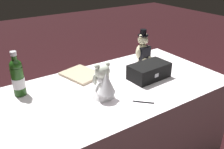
{
  "coord_description": "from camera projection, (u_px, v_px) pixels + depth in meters",
  "views": [
    {
      "loc": [
        -0.85,
        -1.28,
        1.55
      ],
      "look_at": [
        0.0,
        0.0,
        0.82
      ],
      "focal_mm": 38.94,
      "sensor_mm": 36.0,
      "label": 1
    }
  ],
  "objects": [
    {
      "name": "reception_table",
      "position": [
        112.0,
        127.0,
        1.9
      ],
      "size": [
        1.71,
        0.88,
        0.72
      ],
      "primitive_type": "cube",
      "color": "white",
      "rests_on": "ground_plane"
    },
    {
      "name": "teddy_bear_groom",
      "position": [
        143.0,
        49.0,
        2.15
      ],
      "size": [
        0.16,
        0.15,
        0.29
      ],
      "color": "beige",
      "rests_on": "reception_table"
    },
    {
      "name": "teddy_bear_bride",
      "position": [
        103.0,
        83.0,
        1.57
      ],
      "size": [
        0.16,
        0.2,
        0.25
      ],
      "color": "white",
      "rests_on": "reception_table"
    },
    {
      "name": "champagne_bottle",
      "position": [
        18.0,
        77.0,
        1.6
      ],
      "size": [
        0.08,
        0.08,
        0.31
      ],
      "color": "#1B4413",
      "rests_on": "reception_table"
    },
    {
      "name": "signing_pen",
      "position": [
        143.0,
        102.0,
        1.56
      ],
      "size": [
        0.11,
        0.11,
        0.01
      ],
      "color": "black",
      "rests_on": "reception_table"
    },
    {
      "name": "gift_case_black",
      "position": [
        149.0,
        71.0,
        1.86
      ],
      "size": [
        0.32,
        0.19,
        0.12
      ],
      "color": "black",
      "rests_on": "reception_table"
    },
    {
      "name": "guestbook",
      "position": [
        81.0,
        74.0,
        1.91
      ],
      "size": [
        0.3,
        0.34,
        0.02
      ],
      "primitive_type": "cube",
      "rotation": [
        0.0,
        0.0,
        0.26
      ],
      "color": "tan",
      "rests_on": "reception_table"
    }
  ]
}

